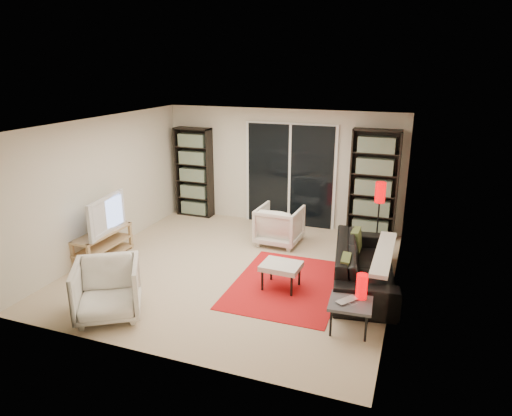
# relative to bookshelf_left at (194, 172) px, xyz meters

# --- Properties ---
(floor) EXTENTS (5.00, 5.00, 0.00)m
(floor) POSITION_rel_bookshelf_left_xyz_m (1.95, -2.33, -0.98)
(floor) COLOR #CAB097
(floor) RESTS_ON ground
(wall_back) EXTENTS (5.00, 0.02, 2.40)m
(wall_back) POSITION_rel_bookshelf_left_xyz_m (1.95, 0.17, 0.22)
(wall_back) COLOR beige
(wall_back) RESTS_ON ground
(wall_front) EXTENTS (5.00, 0.02, 2.40)m
(wall_front) POSITION_rel_bookshelf_left_xyz_m (1.95, -4.83, 0.22)
(wall_front) COLOR beige
(wall_front) RESTS_ON ground
(wall_left) EXTENTS (0.02, 5.00, 2.40)m
(wall_left) POSITION_rel_bookshelf_left_xyz_m (-0.55, -2.33, 0.22)
(wall_left) COLOR beige
(wall_left) RESTS_ON ground
(wall_right) EXTENTS (0.02, 5.00, 2.40)m
(wall_right) POSITION_rel_bookshelf_left_xyz_m (4.45, -2.33, 0.22)
(wall_right) COLOR beige
(wall_right) RESTS_ON ground
(ceiling) EXTENTS (5.00, 5.00, 0.02)m
(ceiling) POSITION_rel_bookshelf_left_xyz_m (1.95, -2.33, 1.42)
(ceiling) COLOR white
(ceiling) RESTS_ON wall_back
(sliding_door) EXTENTS (1.92, 0.08, 2.16)m
(sliding_door) POSITION_rel_bookshelf_left_xyz_m (2.15, 0.13, 0.07)
(sliding_door) COLOR white
(sliding_door) RESTS_ON ground
(bookshelf_left) EXTENTS (0.80, 0.30, 1.95)m
(bookshelf_left) POSITION_rel_bookshelf_left_xyz_m (0.00, 0.00, 0.00)
(bookshelf_left) COLOR black
(bookshelf_left) RESTS_ON ground
(bookshelf_right) EXTENTS (0.90, 0.30, 2.10)m
(bookshelf_right) POSITION_rel_bookshelf_left_xyz_m (3.85, -0.00, 0.07)
(bookshelf_right) COLOR black
(bookshelf_right) RESTS_ON ground
(tv_stand) EXTENTS (0.39, 1.20, 0.50)m
(tv_stand) POSITION_rel_bookshelf_left_xyz_m (-0.37, -2.74, -0.71)
(tv_stand) COLOR tan
(tv_stand) RESTS_ON floor
(tv) EXTENTS (0.29, 1.11, 0.64)m
(tv) POSITION_rel_bookshelf_left_xyz_m (-0.35, -2.74, -0.16)
(tv) COLOR black
(tv) RESTS_ON tv_stand
(rug) EXTENTS (1.62, 2.18, 0.01)m
(rug) POSITION_rel_bookshelf_left_xyz_m (2.92, -2.58, -0.97)
(rug) COLOR red
(rug) RESTS_ON floor
(sofa) EXTENTS (1.21, 2.35, 0.65)m
(sofa) POSITION_rel_bookshelf_left_xyz_m (4.01, -2.16, -0.65)
(sofa) COLOR black
(sofa) RESTS_ON floor
(armchair_back) EXTENTS (0.81, 0.83, 0.73)m
(armchair_back) POSITION_rel_bookshelf_left_xyz_m (2.29, -1.00, -0.61)
(armchair_back) COLOR silver
(armchair_back) RESTS_ON floor
(armchair_front) EXTENTS (1.15, 1.16, 0.77)m
(armchair_front) POSITION_rel_bookshelf_left_xyz_m (0.92, -4.27, -0.59)
(armchair_front) COLOR silver
(armchair_front) RESTS_ON floor
(ottoman) EXTENTS (0.59, 0.49, 0.40)m
(ottoman) POSITION_rel_bookshelf_left_xyz_m (2.86, -2.72, -0.63)
(ottoman) COLOR silver
(ottoman) RESTS_ON floor
(side_table) EXTENTS (0.57, 0.57, 0.40)m
(side_table) POSITION_rel_bookshelf_left_xyz_m (4.01, -3.50, -0.62)
(side_table) COLOR #46464B
(side_table) RESTS_ON floor
(laptop) EXTENTS (0.34, 0.36, 0.02)m
(laptop) POSITION_rel_bookshelf_left_xyz_m (4.00, -3.54, -0.56)
(laptop) COLOR silver
(laptop) RESTS_ON side_table
(table_lamp) EXTENTS (0.15, 0.15, 0.33)m
(table_lamp) POSITION_rel_bookshelf_left_xyz_m (4.12, -3.36, -0.41)
(table_lamp) COLOR #D70003
(table_lamp) RESTS_ON side_table
(floor_lamp) EXTENTS (0.20, 0.20, 1.32)m
(floor_lamp) POSITION_rel_bookshelf_left_xyz_m (4.05, -0.87, 0.02)
(floor_lamp) COLOR black
(floor_lamp) RESTS_ON floor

